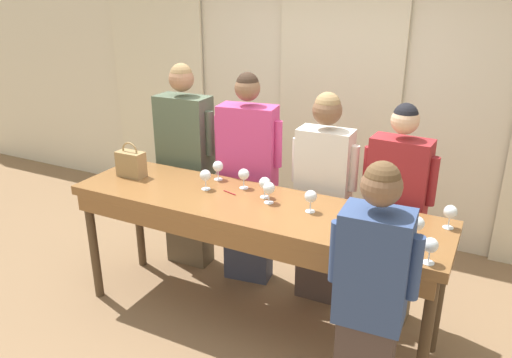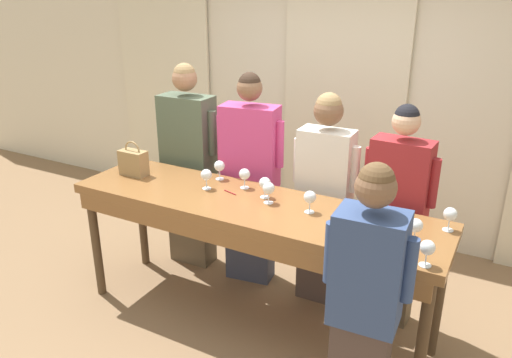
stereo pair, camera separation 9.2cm
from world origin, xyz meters
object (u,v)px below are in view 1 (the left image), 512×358
wine_glass_front_mid (205,176)px  wine_glass_near_host (417,224)px  tasting_bar (250,216)px  host_pouring (370,306)px  wine_glass_front_left (244,175)px  guest_pink_top (248,180)px  wine_glass_back_right (354,222)px  wine_glass_center_right (265,184)px  handbag (131,163)px  wine_glass_center_left (450,212)px  wine_bottle (382,215)px  wine_glass_center_mid (218,167)px  potted_plant (167,177)px  wine_glass_front_right (430,246)px  guest_olive_jacket (186,167)px  wine_glass_back_left (269,188)px  guest_cream_sweater (323,197)px  guest_striped_shirt (395,214)px  wine_glass_back_mid (311,197)px

wine_glass_front_mid → wine_glass_near_host: (1.54, -0.11, 0.00)m
tasting_bar → host_pouring: bearing=-30.7°
wine_glass_front_left → guest_pink_top: 0.41m
host_pouring → wine_glass_back_right: bearing=118.0°
wine_glass_center_right → wine_glass_back_right: (0.75, -0.32, 0.00)m
wine_glass_front_left → handbag: bearing=-168.6°
wine_glass_center_left → wine_glass_center_right: size_ratio=1.00×
wine_bottle → wine_glass_front_left: wine_bottle is taller
wine_glass_center_mid → potted_plant: (-1.51, 1.31, -0.80)m
handbag → wine_glass_front_right: 2.35m
wine_glass_front_left → wine_glass_front_mid: same height
wine_glass_front_right → guest_olive_jacket: bearing=159.0°
handbag → guest_olive_jacket: size_ratio=0.15×
guest_pink_top → wine_glass_back_left: bearing=-49.3°
guest_cream_sweater → wine_glass_center_left: bearing=-19.6°
wine_glass_front_right → potted_plant: bearing=149.6°
wine_glass_center_left → wine_glass_back_right: size_ratio=1.00×
wine_glass_center_left → wine_glass_center_mid: (-1.72, 0.06, 0.00)m
wine_glass_front_left → potted_plant: size_ratio=0.27×
guest_striped_shirt → host_pouring: size_ratio=1.02×
guest_olive_jacket → wine_glass_back_right: bearing=-23.3°
handbag → guest_olive_jacket: bearing=73.6°
wine_glass_back_right → wine_glass_near_host: size_ratio=1.00×
guest_pink_top → potted_plant: guest_pink_top is taller
wine_glass_near_host → wine_glass_back_right: bearing=-156.6°
wine_glass_center_left → wine_glass_center_right: bearing=-175.9°
handbag → wine_glass_center_right: handbag is taller
tasting_bar → guest_pink_top: (-0.32, 0.57, 0.02)m
tasting_bar → host_pouring: 1.19m
wine_glass_back_left → host_pouring: 1.16m
wine_bottle → guest_olive_jacket: bearing=162.0°
handbag → guest_cream_sweater: 1.53m
wine_glass_center_right → guest_cream_sweater: (0.29, 0.43, -0.21)m
wine_glass_back_right → potted_plant: size_ratio=0.27×
wine_glass_back_mid → wine_bottle: bearing=-11.2°
tasting_bar → wine_glass_front_mid: 0.47m
handbag → wine_glass_front_right: bearing=-7.6°
wine_glass_center_left → potted_plant: size_ratio=0.27×
wine_glass_front_left → host_pouring: host_pouring is taller
wine_glass_center_mid → guest_pink_top: (0.12, 0.28, -0.19)m
wine_glass_front_right → wine_glass_center_right: (-1.20, 0.41, -0.00)m
wine_glass_back_mid → guest_pink_top: 0.91m
host_pouring → wine_glass_near_host: bearing=79.1°
wine_glass_back_mid → host_pouring: (0.60, -0.67, -0.25)m
wine_glass_front_mid → wine_glass_back_mid: (0.84, -0.02, 0.00)m
handbag → guest_striped_shirt: bearing=14.9°
wine_glass_back_mid → guest_cream_sweater: 0.55m
wine_glass_near_host → guest_olive_jacket: 2.15m
wine_glass_center_mid → wine_glass_back_mid: bearing=-15.0°
wine_glass_front_left → guest_cream_sweater: bearing=33.8°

